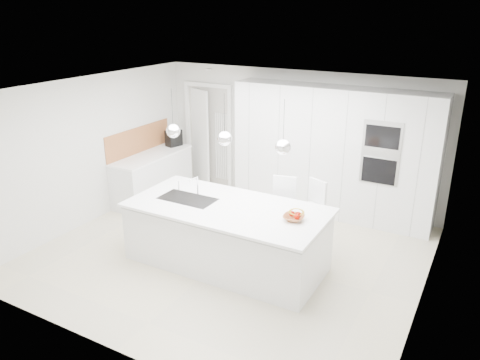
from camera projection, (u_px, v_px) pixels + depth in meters
The scene contains 27 objects.
floor at pixel (231, 253), 7.18m from camera, with size 5.50×5.50×0.00m, color beige.
wall_back at pixel (297, 137), 8.80m from camera, with size 5.50×5.50×0.00m, color silver.
wall_left at pixel (91, 150), 8.00m from camera, with size 5.00×5.00×0.00m, color silver.
ceiling at pixel (229, 90), 6.32m from camera, with size 5.50×5.50×0.00m, color white.
tall_cabinets at pixel (332, 152), 8.22m from camera, with size 3.60×0.60×2.30m, color silver.
oven_stack at pixel (381, 153), 7.49m from camera, with size 0.62×0.04×1.05m, color #A5A5A8, non-canonical shape.
doorway_frame at pixel (209, 136), 9.74m from camera, with size 1.11×0.08×2.13m, color white, non-canonical shape.
hallway_door at pixel (198, 136), 9.82m from camera, with size 0.82×0.04×2.00m, color white.
radiator at pixel (222, 147), 9.65m from camera, with size 0.32×0.04×1.40m, color white, non-canonical shape.
left_base_cabinets at pixel (153, 177), 9.13m from camera, with size 0.60×1.80×0.86m, color silver.
left_worktop at pixel (151, 155), 8.98m from camera, with size 0.62×1.82×0.04m, color white.
oak_backsplash at pixel (139, 140), 9.02m from camera, with size 0.02×1.80×0.50m, color #AD6F43.
island_base at pixel (226, 237), 6.74m from camera, with size 2.80×1.20×0.86m, color silver.
island_worktop at pixel (227, 207), 6.63m from camera, with size 2.84×1.40×0.04m, color white.
island_sink at pixel (188, 204), 6.90m from camera, with size 0.84×0.44×0.18m, color #3F3F42, non-canonical shape.
island_tap at pixel (198, 186), 6.96m from camera, with size 0.02×0.02×0.30m, color white.
pendant_left at pixel (173, 131), 6.62m from camera, with size 0.20×0.20×0.20m, color white.
pendant_mid at pixel (225, 139), 6.23m from camera, with size 0.20×0.20×0.20m, color white.
pendant_right at pixel (283, 147), 5.85m from camera, with size 0.20×0.20×0.20m, color white.
fruit_bowl at pixel (294, 218), 6.17m from camera, with size 0.28×0.28×0.07m, color #AD6F43.
espresso_machine at pixel (174, 138), 9.48m from camera, with size 0.20×0.31×0.33m, color black.
bar_stool_left at pixel (280, 215), 7.12m from camera, with size 0.38×0.53×1.15m, color white, non-canonical shape.
bar_stool_right at pixel (313, 217), 7.10m from camera, with size 0.36×0.51×1.10m, color white, non-canonical shape.
apple_a at pixel (292, 214), 6.21m from camera, with size 0.08×0.08×0.08m, color #9F0E00.
apple_b at pixel (297, 217), 6.11m from camera, with size 0.08×0.08×0.08m, color #9F0E00.
apple_c at pixel (298, 215), 6.17m from camera, with size 0.08×0.08×0.08m, color #9F0E00.
banana_bunch at pixel (296, 212), 6.15m from camera, with size 0.21×0.21×0.03m, color gold.
Camera 1 is at (3.21, -5.48, 3.53)m, focal length 35.00 mm.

